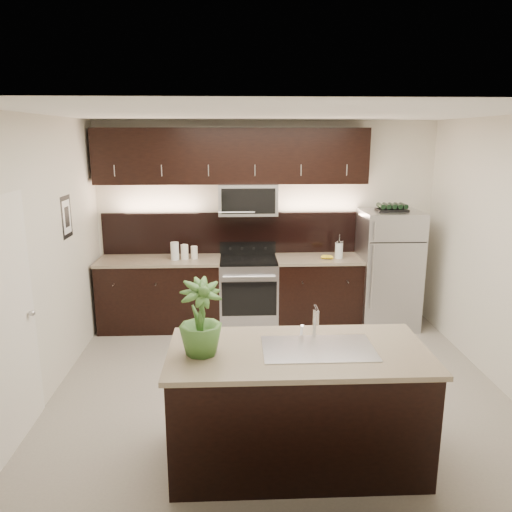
{
  "coord_description": "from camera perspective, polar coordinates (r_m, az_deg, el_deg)",
  "views": [
    {
      "loc": [
        -0.43,
        -4.66,
        2.51
      ],
      "look_at": [
        -0.2,
        0.55,
        1.24
      ],
      "focal_mm": 35.0,
      "sensor_mm": 36.0,
      "label": 1
    }
  ],
  "objects": [
    {
      "name": "ground",
      "position": [
        5.31,
        2.5,
        -14.56
      ],
      "size": [
        4.5,
        4.5,
        0.0
      ],
      "primitive_type": "plane",
      "color": "gray",
      "rests_on": "ground"
    },
    {
      "name": "room_walls",
      "position": [
        4.7,
        1.4,
        3.7
      ],
      "size": [
        4.52,
        4.02,
        2.71
      ],
      "color": "beige",
      "rests_on": "ground"
    },
    {
      "name": "counter_run",
      "position": [
        6.67,
        -2.63,
        -4.17
      ],
      "size": [
        3.51,
        0.65,
        0.94
      ],
      "color": "black",
      "rests_on": "ground"
    },
    {
      "name": "upper_fixtures",
      "position": [
        6.51,
        -2.56,
        10.38
      ],
      "size": [
        3.49,
        0.4,
        1.66
      ],
      "color": "black",
      "rests_on": "counter_run"
    },
    {
      "name": "island",
      "position": [
        4.04,
        4.75,
        -16.64
      ],
      "size": [
        1.96,
        0.96,
        0.94
      ],
      "color": "black",
      "rests_on": "ground"
    },
    {
      "name": "sink_faucet",
      "position": [
        3.85,
        7.12,
        -10.22
      ],
      "size": [
        0.84,
        0.5,
        0.28
      ],
      "color": "silver",
      "rests_on": "island"
    },
    {
      "name": "refrigerator",
      "position": [
        6.83,
        14.85,
        -1.49
      ],
      "size": [
        0.75,
        0.68,
        1.56
      ],
      "primitive_type": "cube",
      "color": "#B2B2B7",
      "rests_on": "ground"
    },
    {
      "name": "wine_rack",
      "position": [
        6.67,
        15.28,
        5.34
      ],
      "size": [
        0.38,
        0.24,
        0.09
      ],
      "color": "black",
      "rests_on": "refrigerator"
    },
    {
      "name": "plant",
      "position": [
        3.66,
        -6.37,
        -7.02
      ],
      "size": [
        0.4,
        0.4,
        0.56
      ],
      "primitive_type": "imported",
      "rotation": [
        0.0,
        0.0,
        0.31
      ],
      "color": "#396528",
      "rests_on": "island"
    },
    {
      "name": "canisters",
      "position": [
        6.52,
        -8.43,
        0.5
      ],
      "size": [
        0.34,
        0.15,
        0.23
      ],
      "rotation": [
        0.0,
        0.0,
        0.21
      ],
      "color": "silver",
      "rests_on": "counter_run"
    },
    {
      "name": "french_press",
      "position": [
        6.61,
        9.46,
        0.75
      ],
      "size": [
        0.11,
        0.11,
        0.31
      ],
      "rotation": [
        0.0,
        0.0,
        0.01
      ],
      "color": "silver",
      "rests_on": "counter_run"
    },
    {
      "name": "bananas",
      "position": [
        6.56,
        7.71,
        -0.08
      ],
      "size": [
        0.19,
        0.15,
        0.05
      ],
      "primitive_type": "ellipsoid",
      "rotation": [
        0.0,
        0.0,
        -0.15
      ],
      "color": "gold",
      "rests_on": "counter_run"
    }
  ]
}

